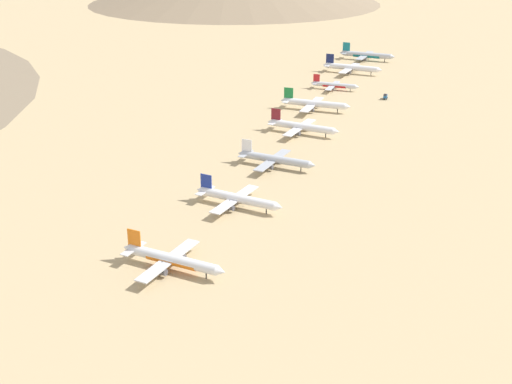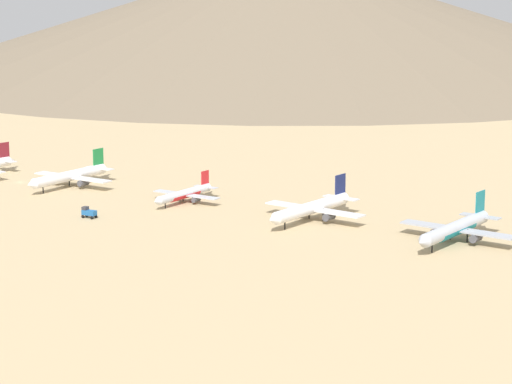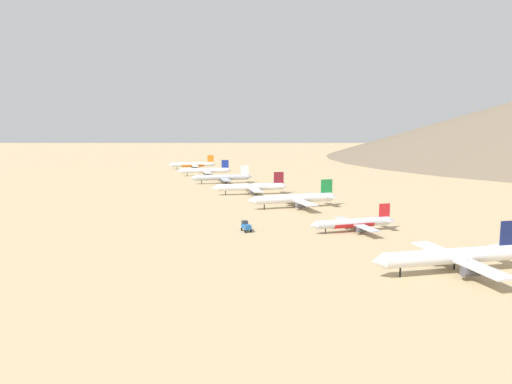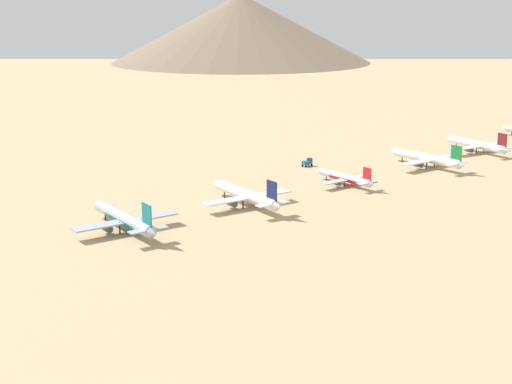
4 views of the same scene
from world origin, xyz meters
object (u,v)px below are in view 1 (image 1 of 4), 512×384
parked_jet_4 (314,104)px  parked_jet_1 (237,198)px  parked_jet_0 (171,259)px  parked_jet_7 (366,55)px  parked_jet_5 (334,85)px  parked_jet_6 (351,68)px  service_truck (385,96)px  parked_jet_2 (275,159)px  parked_jet_3 (301,127)px

parked_jet_4 → parked_jet_1: bearing=-91.9°
parked_jet_0 → parked_jet_7: size_ratio=0.88×
parked_jet_5 → parked_jet_6: parked_jet_6 is taller
parked_jet_1 → parked_jet_4: parked_jet_4 is taller
parked_jet_4 → parked_jet_7: (15.64, 163.00, 0.12)m
service_truck → parked_jet_5: bearing=155.7°
parked_jet_6 → parked_jet_7: parked_jet_7 is taller
parked_jet_4 → service_truck: (41.42, 39.31, -2.37)m
parked_jet_2 → parked_jet_4: bearing=89.6°
parked_jet_1 → parked_jet_0: bearing=-97.1°
parked_jet_4 → parked_jet_5: (4.51, 55.96, -1.09)m
parked_jet_1 → parked_jet_4: size_ratio=0.90×
parked_jet_5 → parked_jet_1: bearing=-92.6°
parked_jet_5 → parked_jet_0: bearing=-93.6°
parked_jet_6 → parked_jet_4: bearing=-94.9°
parked_jet_2 → parked_jet_6: (10.32, 215.27, 0.57)m
parked_jet_2 → parked_jet_5: size_ratio=1.18×
parked_jet_6 → service_truck: parked_jet_6 is taller
parked_jet_5 → parked_jet_6: 54.63m
parked_jet_0 → parked_jet_4: size_ratio=0.91×
parked_jet_1 → parked_jet_7: parked_jet_7 is taller
parked_jet_2 → parked_jet_6: size_ratio=0.87×
parked_jet_3 → parked_jet_4: size_ratio=0.95×
parked_jet_2 → parked_jet_3: 55.61m
parked_jet_3 → service_truck: (39.70, 88.68, -2.18)m
parked_jet_5 → parked_jet_7: (11.13, 107.04, 1.21)m
parked_jet_5 → parked_jet_6: size_ratio=0.74×
parked_jet_1 → parked_jet_2: bearing=85.1°
parked_jet_5 → parked_jet_3: bearing=-91.5°
parked_jet_0 → parked_jet_2: (11.60, 108.86, 0.02)m
parked_jet_0 → service_truck: size_ratio=7.90×
parked_jet_0 → parked_jet_4: bearing=86.7°
parked_jet_1 → parked_jet_4: 156.18m
parked_jet_2 → parked_jet_5: bearing=88.1°
parked_jet_5 → parked_jet_6: bearing=84.7°
parked_jet_3 → service_truck: size_ratio=8.24×
parked_jet_3 → parked_jet_5: size_ratio=1.24×
parked_jet_4 → parked_jet_6: parked_jet_6 is taller
parked_jet_1 → parked_jet_6: 266.85m
parked_jet_5 → service_truck: bearing=-24.3°
parked_jet_4 → parked_jet_6: size_ratio=0.97×
parked_jet_7 → service_truck: size_ratio=9.01×
parked_jet_0 → parked_jet_5: 270.27m
parked_jet_7 → parked_jet_0: bearing=-94.3°
parked_jet_2 → service_truck: 150.30m
parked_jet_2 → parked_jet_3: bearing=87.4°
service_truck → parked_jet_0: bearing=-102.0°
parked_jet_6 → parked_jet_2: bearing=-92.7°
parked_jet_6 → parked_jet_7: bearing=83.4°
parked_jet_1 → parked_jet_2: parked_jet_2 is taller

